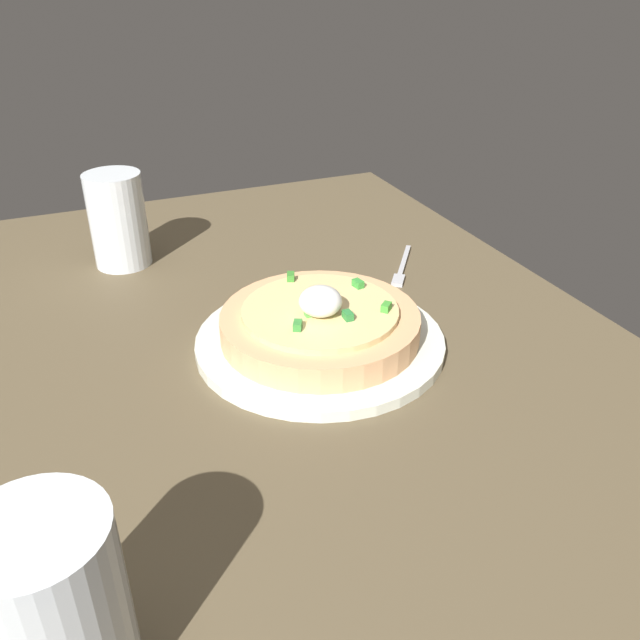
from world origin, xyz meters
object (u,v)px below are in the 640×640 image
cup_far (119,224)px  fork (402,269)px  pizza (320,323)px  plate (320,341)px  cup_near (56,620)px

cup_far → fork: cup_far is taller
pizza → fork: 21.70cm
pizza → fork: (13.10, -17.09, -2.64)cm
pizza → cup_far: (29.42, 15.86, 2.70)cm
plate → fork: bearing=-52.6°
pizza → fork: pizza is taller
cup_near → cup_far: 58.74cm
cup_near → cup_far: same height
plate → cup_near: size_ratio=2.13×
cup_near → fork: (41.29, -44.43, -5.17)cm
pizza → cup_far: cup_far is taller
plate → cup_far: (29.38, 15.87, 5.00)cm
pizza → cup_near: size_ratio=1.69×
cup_far → cup_near: bearing=168.7°
plate → cup_near: bearing=135.9°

